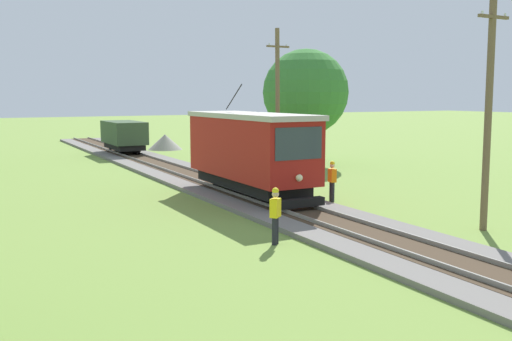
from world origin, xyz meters
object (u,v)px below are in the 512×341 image
at_px(freight_car, 124,135).
at_px(tree_right_near, 306,92).
at_px(second_worker, 332,179).
at_px(gravel_pile, 165,142).
at_px(track_worker, 275,213).
at_px(red_tram, 250,150).
at_px(utility_pole_near_tram, 489,108).
at_px(utility_pole_mid, 278,103).

xyz_separation_m(freight_car, tree_right_near, (9.14, -11.68, 3.26)).
bearing_deg(second_worker, gravel_pile, 94.68).
height_order(gravel_pile, track_worker, track_worker).
relative_size(red_tram, utility_pole_near_tram, 1.05).
distance_m(utility_pole_near_tram, utility_pole_mid, 13.84).
bearing_deg(utility_pole_mid, track_worker, -120.83).
bearing_deg(gravel_pile, second_worker, -93.44).
xyz_separation_m(gravel_pile, second_worker, (-1.59, -26.39, 0.33)).
xyz_separation_m(utility_pole_near_tram, gravel_pile, (0.13, 33.08, -3.49)).
relative_size(gravel_pile, second_worker, 1.65).
xyz_separation_m(red_tram, utility_pole_mid, (4.21, 4.74, 2.02)).
height_order(red_tram, utility_pole_near_tram, utility_pole_near_tram).
bearing_deg(second_worker, tree_right_near, 69.74).
bearing_deg(track_worker, freight_car, -43.82).
distance_m(gravel_pile, tree_right_near, 15.89).
xyz_separation_m(freight_car, utility_pole_near_tram, (4.22, -30.19, 2.59)).
relative_size(freight_car, second_worker, 2.91).
height_order(second_worker, tree_right_near, tree_right_near).
distance_m(freight_car, utility_pole_mid, 17.10).
height_order(freight_car, utility_pole_near_tram, utility_pole_near_tram).
relative_size(track_worker, second_worker, 1.00).
height_order(utility_pole_mid, track_worker, utility_pole_mid).
xyz_separation_m(red_tram, freight_car, (-0.00, 21.09, -0.64)).
bearing_deg(utility_pole_near_tram, utility_pole_mid, 90.00).
relative_size(red_tram, tree_right_near, 1.11).
distance_m(red_tram, freight_car, 21.10).
xyz_separation_m(freight_car, track_worker, (-3.00, -28.44, -0.57)).
bearing_deg(freight_car, utility_pole_mid, -75.55).
bearing_deg(freight_car, utility_pole_near_tram, -82.05).
relative_size(second_worker, tree_right_near, 0.23).
bearing_deg(utility_pole_mid, gravel_pile, 89.62).
xyz_separation_m(gravel_pile, tree_right_near, (4.80, -14.57, 4.16)).
distance_m(track_worker, tree_right_near, 21.05).
height_order(freight_car, second_worker, freight_car).
relative_size(track_worker, tree_right_near, 0.23).
bearing_deg(gravel_pile, utility_pole_mid, -90.38).
bearing_deg(utility_pole_mid, freight_car, 104.45).
relative_size(utility_pole_near_tram, tree_right_near, 1.06).
bearing_deg(utility_pole_near_tram, gravel_pile, 89.78).
xyz_separation_m(utility_pole_near_tram, track_worker, (-7.21, 1.76, -3.17)).
xyz_separation_m(freight_car, utility_pole_mid, (4.22, -16.36, 2.66)).
bearing_deg(track_worker, red_tram, -60.01).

